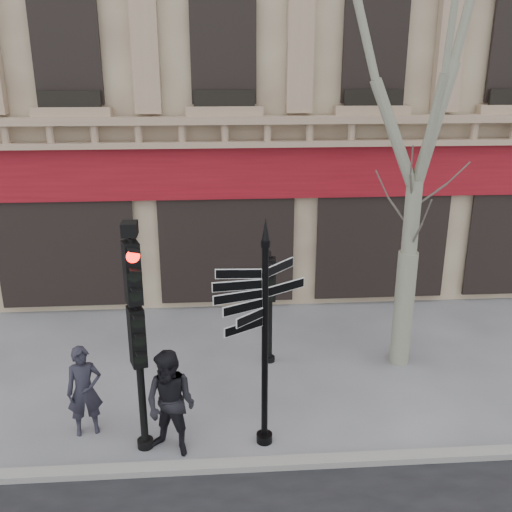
% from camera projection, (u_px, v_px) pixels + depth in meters
% --- Properties ---
extents(ground, '(80.00, 80.00, 0.00)m').
position_uv_depth(ground, '(234.00, 417.00, 10.38)').
color(ground, '#58585D').
rests_on(ground, ground).
extents(kerb, '(80.00, 0.25, 0.12)m').
position_uv_depth(kerb, '(237.00, 465.00, 9.04)').
color(kerb, gray).
rests_on(kerb, ground).
extents(fingerpost, '(2.15, 2.15, 3.94)m').
position_uv_depth(fingerpost, '(265.00, 298.00, 8.86)').
color(fingerpost, black).
rests_on(fingerpost, ground).
extents(traffic_signal_main, '(0.51, 0.43, 3.91)m').
position_uv_depth(traffic_signal_main, '(136.00, 312.00, 8.78)').
color(traffic_signal_main, black).
rests_on(traffic_signal_main, ground).
extents(traffic_signal_secondary, '(0.41, 0.31, 2.37)m').
position_uv_depth(traffic_signal_secondary, '(270.00, 290.00, 11.79)').
color(traffic_signal_secondary, black).
rests_on(traffic_signal_secondary, ground).
extents(plane_tree, '(3.63, 3.63, 9.63)m').
position_uv_depth(plane_tree, '(429.00, 25.00, 10.11)').
color(plane_tree, gray).
rests_on(plane_tree, ground).
extents(pedestrian_a, '(0.68, 0.53, 1.64)m').
position_uv_depth(pedestrian_a, '(84.00, 391.00, 9.70)').
color(pedestrian_a, '#21202B').
rests_on(pedestrian_a, ground).
extents(pedestrian_b, '(1.10, 1.01, 1.83)m').
position_uv_depth(pedestrian_b, '(171.00, 404.00, 9.16)').
color(pedestrian_b, black).
rests_on(pedestrian_b, ground).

